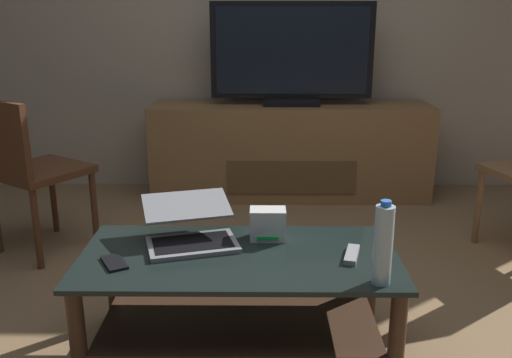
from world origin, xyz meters
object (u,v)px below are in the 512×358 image
(laptop, at_px, (190,228))
(tv_remote, at_px, (352,255))
(coffee_table, at_px, (239,287))
(router_box, at_px, (268,224))
(side_chair, at_px, (28,166))
(cell_phone, at_px, (114,263))
(television, at_px, (292,56))
(water_bottle_near, at_px, (383,244))
(media_cabinet, at_px, (290,151))

(laptop, distance_m, tv_remote, 0.64)
(coffee_table, xyz_separation_m, router_box, (0.11, 0.16, 0.20))
(side_chair, bearing_deg, laptop, -40.54)
(cell_phone, height_order, tv_remote, tv_remote)
(television, relative_size, tv_remote, 7.02)
(coffee_table, distance_m, tv_remote, 0.45)
(television, height_order, laptop, television)
(water_bottle_near, height_order, tv_remote, water_bottle_near)
(water_bottle_near, bearing_deg, laptop, 153.25)
(media_cabinet, height_order, tv_remote, media_cabinet)
(media_cabinet, bearing_deg, cell_phone, -109.65)
(cell_phone, bearing_deg, water_bottle_near, -37.52)
(coffee_table, bearing_deg, television, 81.59)
(tv_remote, bearing_deg, television, 108.61)
(television, relative_size, side_chair, 1.27)
(router_box, bearing_deg, tv_remote, -28.86)
(laptop, bearing_deg, water_bottle_near, -26.75)
(media_cabinet, bearing_deg, router_box, -95.63)
(coffee_table, distance_m, cell_phone, 0.49)
(coffee_table, relative_size, water_bottle_near, 4.07)
(media_cabinet, relative_size, router_box, 13.78)
(television, xyz_separation_m, router_box, (-0.18, -1.84, -0.52))
(coffee_table, relative_size, side_chair, 1.37)
(television, relative_size, laptop, 2.57)
(television, distance_m, water_bottle_near, 2.27)
(side_chair, relative_size, tv_remote, 5.54)
(water_bottle_near, bearing_deg, side_chair, 144.61)
(laptop, height_order, router_box, laptop)
(coffee_table, xyz_separation_m, tv_remote, (0.43, -0.02, 0.15))
(router_box, height_order, cell_phone, router_box)
(media_cabinet, height_order, side_chair, side_chair)
(coffee_table, distance_m, laptop, 0.31)
(laptop, distance_m, router_box, 0.31)
(coffee_table, distance_m, television, 2.14)
(cell_phone, bearing_deg, coffee_table, -18.37)
(water_bottle_near, distance_m, tv_remote, 0.26)
(router_box, xyz_separation_m, tv_remote, (0.32, -0.17, -0.05))
(water_bottle_near, xyz_separation_m, cell_phone, (-0.95, 0.14, -0.14))
(water_bottle_near, height_order, cell_phone, water_bottle_near)
(laptop, bearing_deg, coffee_table, -31.54)
(coffee_table, bearing_deg, cell_phone, -169.28)
(media_cabinet, height_order, cell_phone, media_cabinet)
(laptop, xyz_separation_m, router_box, (0.31, 0.03, 0.01))
(media_cabinet, height_order, water_bottle_near, water_bottle_near)
(laptop, bearing_deg, media_cabinet, 75.34)
(cell_phone, bearing_deg, laptop, 10.21)
(coffee_table, distance_m, water_bottle_near, 0.61)
(coffee_table, distance_m, media_cabinet, 2.04)
(television, distance_m, laptop, 2.00)
(water_bottle_near, bearing_deg, router_box, 134.94)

